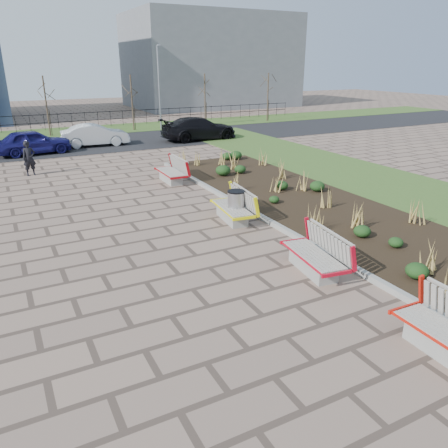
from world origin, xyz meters
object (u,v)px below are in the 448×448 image
car_blue (33,142)px  car_black (199,128)px  lamp_east (159,88)px  litter_bin (236,206)px  bench_c (232,206)px  bench_d (170,171)px  bench_b (314,253)px  car_silver (95,135)px  pedestrian (29,158)px

car_blue → car_black: bearing=-95.7°
lamp_east → litter_bin: bearing=-103.2°
lamp_east → bench_c: bearing=-103.6°
bench_c → bench_d: (0.00, 5.55, 0.00)m
bench_b → car_silver: size_ratio=0.52×
bench_b → car_black: size_ratio=0.41×
car_black → litter_bin: bearing=157.8°
bench_c → lamp_east: lamp_east is taller
car_black → bench_d: bearing=147.0°
bench_b → litter_bin: bearing=96.1°
bench_c → car_black: (5.63, 14.95, 0.26)m
bench_b → bench_d: same height
bench_c → car_black: bearing=76.1°
car_blue → lamp_east: lamp_east is taller
bench_d → pedestrian: bearing=142.9°
car_silver → car_black: car_black is taller
pedestrian → car_silver: (4.25, 6.17, -0.11)m
pedestrian → car_black: (10.87, 5.33, -0.03)m
bench_c → litter_bin: bearing=-11.2°
car_blue → car_silver: size_ratio=1.00×
bench_c → car_blue: car_blue is taller
bench_d → car_blue: 10.29m
car_blue → litter_bin: bearing=-169.0°
litter_bin → car_silver: size_ratio=0.25×
pedestrian → bench_b: bearing=-81.7°
bench_b → bench_c: size_ratio=1.00×
litter_bin → pedestrian: bearing=119.1°
pedestrian → car_silver: bearing=42.9°
bench_d → lamp_east: bearing=72.4°
litter_bin → car_blue: 15.54m
bench_c → pedestrian: bearing=125.3°
bench_c → car_blue: bearing=114.2°
car_blue → lamp_east: size_ratio=0.67×
pedestrian → lamp_east: bearing=34.6°
litter_bin → car_blue: (-4.77, 14.78, 0.21)m
litter_bin → lamp_east: lamp_east is taller
bench_c → litter_bin: 0.14m
bench_c → car_silver: 15.82m
litter_bin → car_black: car_black is taller
bench_c → car_silver: bearing=100.3°
pedestrian → lamp_east: lamp_east is taller
bench_b → bench_d: (0.00, 9.74, 0.00)m
bench_b → lamp_east: (5.00, 24.86, 2.54)m
bench_c → pedestrian: 10.96m
bench_b → litter_bin: (0.13, 4.14, -0.01)m
bench_d → lamp_east: (5.00, 15.12, 2.54)m
bench_d → car_silver: bearing=96.3°
bench_b → car_blue: bearing=111.8°
car_black → bench_b: bearing=161.6°
bench_d → car_blue: size_ratio=0.52×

